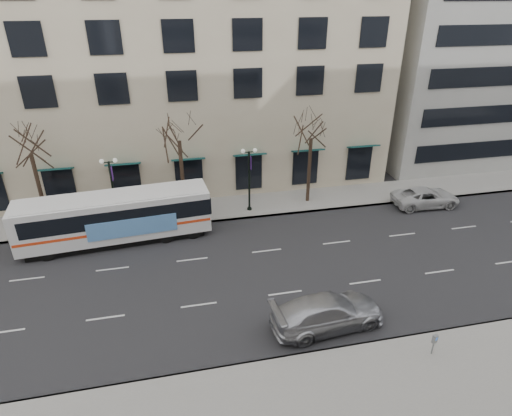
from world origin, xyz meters
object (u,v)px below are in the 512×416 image
object	(u,v)px
pay_station	(435,340)
tree_far_left	(27,140)
city_bus	(117,216)
tree_far_right	(312,126)
lamp_post_left	(113,188)
tree_far_mid	(178,128)
lamp_post_right	(249,177)
white_pickup	(426,197)
silver_car	(328,312)

from	to	relation	value
pay_station	tree_far_left	bearing A→B (deg)	119.69
city_bus	tree_far_right	bearing A→B (deg)	6.76
lamp_post_left	city_bus	bearing A→B (deg)	-83.54
city_bus	tree_far_mid	bearing A→B (deg)	27.66
city_bus	pay_station	size ratio (longest dim) A/B	11.25
tree_far_left	lamp_post_right	distance (m)	15.48
white_pickup	pay_station	xyz separation A→B (m)	(-8.55, -14.57, 0.24)
tree_far_left	white_pickup	bearing A→B (deg)	-5.10
white_pickup	pay_station	world-z (taller)	white_pickup
tree_far_mid	tree_far_right	distance (m)	10.01
lamp_post_left	silver_car	size ratio (longest dim) A/B	0.87
tree_far_right	lamp_post_left	size ratio (longest dim) A/B	1.55
tree_far_mid	lamp_post_right	size ratio (longest dim) A/B	1.64
tree_far_mid	pay_station	distance (m)	21.01
tree_far_left	tree_far_right	distance (m)	20.00
lamp_post_left	city_bus	xyz separation A→B (m)	(0.27, -2.40, -1.06)
lamp_post_left	pay_station	world-z (taller)	lamp_post_left
city_bus	silver_car	xyz separation A→B (m)	(11.13, -11.12, -1.02)
lamp_post_left	city_bus	world-z (taller)	lamp_post_left
tree_far_mid	tree_far_right	bearing A→B (deg)	-0.00
lamp_post_right	white_pickup	xyz separation A→B (m)	(14.11, -2.00, -2.20)
tree_far_mid	city_bus	world-z (taller)	tree_far_mid
lamp_post_left	lamp_post_right	bearing A→B (deg)	0.00
lamp_post_left	tree_far_left	bearing A→B (deg)	173.17
city_bus	silver_car	size ratio (longest dim) A/B	2.16
lamp_post_right	silver_car	world-z (taller)	lamp_post_right
tree_far_mid	silver_car	xyz separation A→B (m)	(6.41, -14.11, -6.04)
lamp_post_right	silver_car	size ratio (longest dim) A/B	0.87
tree_far_right	city_bus	xyz separation A→B (m)	(-14.72, -3.00, -4.53)
silver_car	white_pickup	xyz separation A→B (m)	(12.71, 11.51, -0.12)
lamp_post_right	white_pickup	distance (m)	14.42
city_bus	silver_car	bearing A→B (deg)	-49.71
white_pickup	lamp_post_left	bearing A→B (deg)	87.77
tree_far_left	tree_far_right	xyz separation A→B (m)	(20.00, 0.00, -0.28)
tree_far_right	city_bus	bearing A→B (deg)	-168.50
city_bus	white_pickup	distance (m)	23.87
tree_far_right	city_bus	size ratio (longest dim) A/B	0.62
tree_far_right	lamp_post_right	xyz separation A→B (m)	(-4.99, -0.60, -3.48)
lamp_post_right	silver_car	bearing A→B (deg)	-84.08
tree_far_mid	lamp_post_right	world-z (taller)	tree_far_mid
lamp_post_left	pay_station	size ratio (longest dim) A/B	4.53
lamp_post_left	lamp_post_right	size ratio (longest dim) A/B	1.00
tree_far_left	tree_far_mid	world-z (taller)	tree_far_mid
white_pickup	pay_station	distance (m)	16.90
lamp_post_right	pay_station	xyz separation A→B (m)	(5.55, -16.57, -1.96)
tree_far_mid	pay_station	world-z (taller)	tree_far_mid
tree_far_left	silver_car	size ratio (longest dim) A/B	1.39
city_bus	lamp_post_right	bearing A→B (deg)	9.09
tree_far_left	city_bus	world-z (taller)	tree_far_left
tree_far_mid	lamp_post_right	bearing A→B (deg)	-6.83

